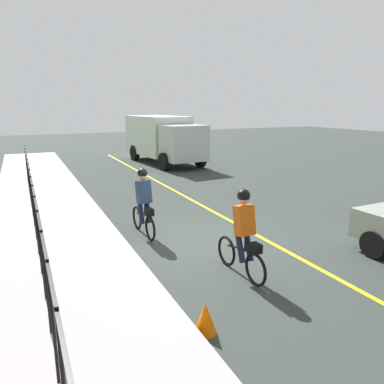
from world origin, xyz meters
The scene contains 8 objects.
ground_plane centered at (0.00, 0.00, 0.00)m, with size 80.00×80.00×0.00m, color #313835.
lane_line_centre centered at (0.00, -1.60, 0.00)m, with size 36.00×0.12×0.01m, color yellow.
sidewalk centered at (0.00, 3.40, 0.07)m, with size 40.00×3.20×0.15m, color #AEA0A8.
iron_fence centered at (1.00, 3.80, 1.24)m, with size 16.36×0.04×1.60m.
cyclist_lead centered at (1.03, 1.14, 0.91)m, with size 1.71×0.37×1.83m.
cyclist_follow centered at (-2.15, 0.08, 0.91)m, with size 1.71×0.37×1.83m.
box_truck_background centered at (12.87, -3.83, 1.55)m, with size 6.88×2.98×2.78m.
traffic_cone_near centered at (-3.55, 1.64, 0.24)m, with size 0.36×0.36×0.49m, color #EC6001.
Camera 1 is at (-8.03, 3.94, 3.41)m, focal length 34.50 mm.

